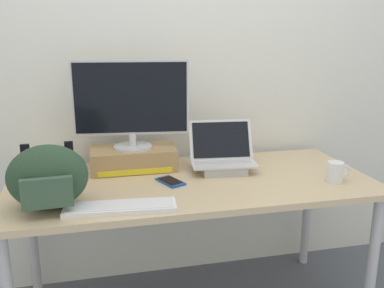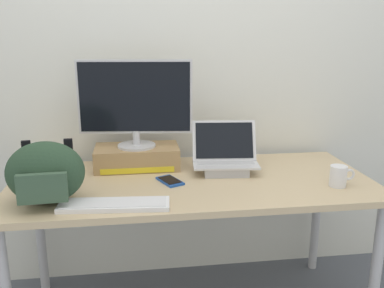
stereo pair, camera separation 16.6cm
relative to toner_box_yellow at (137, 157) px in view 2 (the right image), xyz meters
name	(u,v)px [view 2 (the right image)]	position (x,y,z in m)	size (l,w,h in m)	color
back_wall	(180,56)	(0.26, 0.25, 0.51)	(7.00, 0.10, 2.60)	silver
desk	(192,193)	(0.26, -0.24, -0.13)	(1.74, 0.77, 0.74)	tan
toner_box_yellow	(137,157)	(0.00, 0.00, 0.00)	(0.44, 0.24, 0.11)	#A88456
desktop_monitor	(135,102)	(0.00, 0.00, 0.29)	(0.58, 0.20, 0.45)	silver
open_laptop	(225,162)	(0.45, -0.13, -0.01)	(0.35, 0.25, 0.25)	#ADADB2
external_keyboard	(114,205)	(-0.10, -0.52, -0.04)	(0.46, 0.16, 0.02)	white
messenger_backpack	(46,173)	(-0.38, -0.43, 0.07)	(0.33, 0.26, 0.26)	#28422D
coffee_mug	(339,176)	(0.92, -0.42, -0.01)	(0.12, 0.08, 0.10)	silver
cell_phone	(170,181)	(0.15, -0.25, -0.05)	(0.13, 0.17, 0.01)	#19479E
plush_toy	(62,174)	(-0.35, -0.20, -0.01)	(0.09, 0.09, 0.09)	gold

